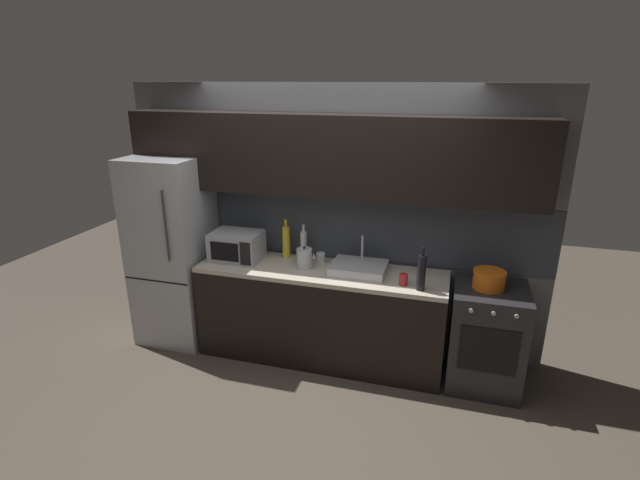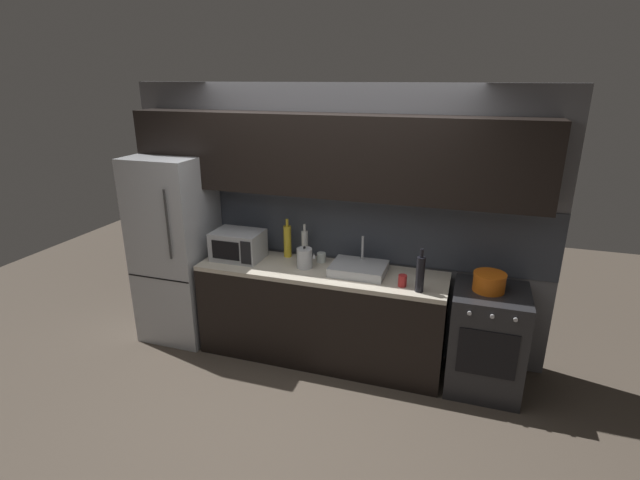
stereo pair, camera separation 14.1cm
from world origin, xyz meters
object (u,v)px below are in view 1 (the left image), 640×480
(kettle, at_px, (304,258))
(cooking_pot, at_px, (489,279))
(oven_range, at_px, (486,337))
(wine_bottle_yellow, at_px, (286,241))
(refrigerator, at_px, (173,251))
(mug_red, at_px, (403,279))
(wine_bottle_white, at_px, (304,244))
(microwave, at_px, (237,246))
(mug_clear, at_px, (321,257))
(wine_bottle_dark, at_px, (421,272))

(kettle, bearing_deg, cooking_pot, 0.06)
(oven_range, relative_size, wine_bottle_yellow, 2.39)
(refrigerator, distance_m, oven_range, 3.02)
(refrigerator, xyz_separation_m, mug_red, (2.27, -0.13, 0.02))
(wine_bottle_white, relative_size, mug_red, 3.41)
(wine_bottle_white, bearing_deg, wine_bottle_yellow, -175.71)
(oven_range, height_order, wine_bottle_white, wine_bottle_white)
(microwave, relative_size, mug_clear, 5.09)
(oven_range, relative_size, wine_bottle_dark, 2.46)
(cooking_pot, bearing_deg, mug_red, -169.01)
(wine_bottle_white, height_order, mug_clear, wine_bottle_white)
(wine_bottle_white, xyz_separation_m, wine_bottle_dark, (1.13, -0.41, 0.01))
(wine_bottle_yellow, xyz_separation_m, cooking_pot, (1.84, -0.21, -0.08))
(refrigerator, bearing_deg, microwave, 1.55)
(mug_clear, bearing_deg, wine_bottle_yellow, 174.01)
(wine_bottle_white, distance_m, wine_bottle_dark, 1.21)
(wine_bottle_yellow, xyz_separation_m, mug_red, (1.16, -0.34, -0.11))
(mug_red, bearing_deg, wine_bottle_white, 160.20)
(refrigerator, xyz_separation_m, kettle, (1.36, -0.00, 0.07))
(wine_bottle_white, xyz_separation_m, mug_clear, (0.18, -0.05, -0.10))
(wine_bottle_yellow, bearing_deg, mug_clear, -5.99)
(refrigerator, bearing_deg, wine_bottle_yellow, 10.79)
(kettle, bearing_deg, wine_bottle_white, 109.57)
(mug_clear, relative_size, mug_red, 0.91)
(microwave, distance_m, wine_bottle_white, 0.63)
(wine_bottle_yellow, bearing_deg, kettle, -40.20)
(microwave, distance_m, mug_clear, 0.80)
(kettle, distance_m, mug_clear, 0.21)
(microwave, bearing_deg, mug_red, -5.41)
(oven_range, bearing_deg, microwave, 179.51)
(cooking_pot, bearing_deg, wine_bottle_white, 172.36)
(kettle, relative_size, mug_clear, 2.29)
(oven_range, xyz_separation_m, mug_red, (-0.71, -0.13, 0.50))
(wine_bottle_dark, bearing_deg, cooking_pot, 19.50)
(wine_bottle_white, distance_m, mug_red, 1.05)
(kettle, relative_size, wine_bottle_yellow, 0.55)
(kettle, xyz_separation_m, cooking_pot, (1.59, 0.00, -0.02))
(microwave, height_order, wine_bottle_yellow, wine_bottle_yellow)
(wine_bottle_dark, height_order, mug_red, wine_bottle_dark)
(mug_red, bearing_deg, kettle, 171.84)
(microwave, distance_m, mug_red, 1.59)
(mug_clear, xyz_separation_m, cooking_pot, (1.48, -0.17, 0.03))
(microwave, height_order, mug_red, microwave)
(microwave, distance_m, wine_bottle_yellow, 0.47)
(cooking_pot, bearing_deg, kettle, -179.94)
(refrigerator, distance_m, wine_bottle_white, 1.30)
(microwave, bearing_deg, oven_range, -0.49)
(microwave, bearing_deg, wine_bottle_white, 18.96)
(wine_bottle_dark, bearing_deg, microwave, 173.17)
(mug_clear, bearing_deg, oven_range, -6.57)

